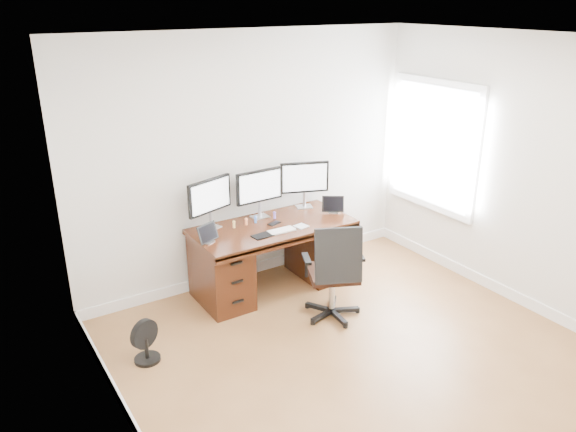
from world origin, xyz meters
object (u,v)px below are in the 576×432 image
floor_fan (146,342)px  monitor_center (259,188)px  desk (272,254)px  office_chair (333,287)px  keyboard (282,231)px

floor_fan → monitor_center: size_ratio=0.72×
desk → floor_fan: desk is taller
office_chair → floor_fan: size_ratio=2.58×
monitor_center → keyboard: (-0.01, -0.46, -0.33)m
desk → floor_fan: 1.72m
floor_fan → monitor_center: monitor_center is taller
floor_fan → desk: bearing=-4.2°
keyboard → floor_fan: bearing=-167.4°
desk → keyboard: bearing=-92.7°
office_chair → monitor_center: size_ratio=1.85×
office_chair → floor_fan: 1.83m
keyboard → monitor_center: bearing=89.3°
desk → office_chair: bearing=-77.5°
office_chair → keyboard: (-0.20, 0.63, 0.42)m
office_chair → keyboard: 0.79m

